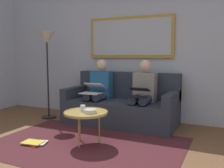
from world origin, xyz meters
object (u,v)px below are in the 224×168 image
(person_left, at_px, (143,91))
(laptop_white, at_px, (93,89))
(magazine_stack, at_px, (35,143))
(laptop_black, at_px, (138,92))
(framed_mirror, at_px, (130,37))
(coffee_table, at_px, (86,113))
(person_right, at_px, (99,89))
(bowl, at_px, (90,111))
(standing_lamp, at_px, (47,47))
(cup, at_px, (83,108))
(couch, at_px, (122,106))

(person_left, xyz_separation_m, laptop_white, (0.84, 0.23, 0.02))
(laptop_white, xyz_separation_m, magazine_stack, (0.24, 1.24, -0.61))
(person_left, relative_size, magazine_stack, 3.32)
(person_left, bearing_deg, laptop_black, 90.00)
(framed_mirror, xyz_separation_m, laptop_white, (0.42, 0.68, -0.92))
(coffee_table, bearing_deg, person_right, -70.89)
(framed_mirror, distance_m, bowl, 1.96)
(standing_lamp, bearing_deg, framed_mirror, -155.38)
(cup, height_order, standing_lamp, standing_lamp)
(couch, xyz_separation_m, laptop_black, (-0.42, 0.31, 0.31))
(framed_mirror, height_order, cup, framed_mirror)
(laptop_white, bearing_deg, cup, 110.67)
(bowl, bearing_deg, magazine_stack, 21.88)
(laptop_black, relative_size, standing_lamp, 0.20)
(bowl, relative_size, laptop_black, 0.53)
(coffee_table, distance_m, magazine_stack, 0.82)
(laptop_black, xyz_separation_m, laptop_white, (0.84, -0.02, 0.01))
(bowl, relative_size, laptop_white, 0.43)
(couch, distance_m, laptop_black, 0.61)
(framed_mirror, xyz_separation_m, person_left, (-0.42, 0.46, -0.94))
(laptop_white, bearing_deg, bowl, 116.80)
(person_right, bearing_deg, framed_mirror, -132.63)
(person_right, bearing_deg, person_left, 180.00)
(bowl, height_order, magazine_stack, bowl)
(laptop_white, bearing_deg, person_left, -165.02)
(couch, xyz_separation_m, standing_lamp, (1.43, 0.27, 1.06))
(laptop_black, bearing_deg, bowl, 68.89)
(laptop_white, bearing_deg, standing_lamp, -1.48)
(person_left, distance_m, laptop_white, 0.87)
(bowl, height_order, person_left, person_left)
(cup, xyz_separation_m, magazine_stack, (0.58, 0.32, -0.47))
(coffee_table, relative_size, laptop_white, 1.51)
(couch, xyz_separation_m, magazine_stack, (0.66, 1.53, -0.29))
(bowl, relative_size, standing_lamp, 0.11)
(person_right, distance_m, laptop_white, 0.23)
(coffee_table, distance_m, person_left, 1.24)
(coffee_table, bearing_deg, cup, -7.91)
(coffee_table, relative_size, laptop_black, 1.83)
(coffee_table, bearing_deg, laptop_black, -116.09)
(framed_mirror, distance_m, person_right, 1.13)
(laptop_white, relative_size, standing_lamp, 0.24)
(magazine_stack, bearing_deg, cup, -150.96)
(framed_mirror, distance_m, person_left, 1.13)
(bowl, distance_m, laptop_black, 1.01)
(laptop_black, bearing_deg, laptop_white, -1.30)
(framed_mirror, distance_m, laptop_white, 1.22)
(person_right, bearing_deg, cup, 106.85)
(coffee_table, distance_m, bowl, 0.10)
(couch, relative_size, cup, 21.80)
(coffee_table, xyz_separation_m, person_left, (-0.44, -1.15, 0.18))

